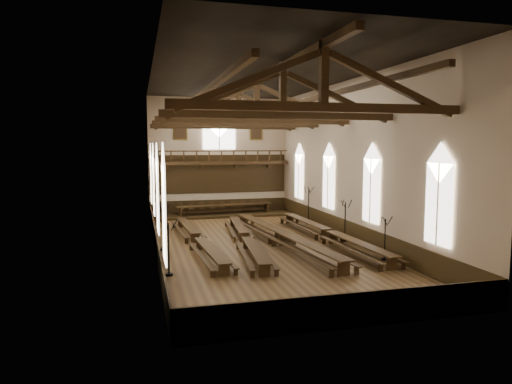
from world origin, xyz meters
TOP-DOWN VIEW (x-y plane):
  - ground at (0.00, 0.00)m, footprint 26.00×26.00m
  - room_walls at (0.00, 0.00)m, footprint 26.00×26.00m
  - wainscot_band at (0.00, 0.00)m, footprint 12.00×26.00m
  - side_windows at (-0.00, -0.00)m, footprint 11.85×19.80m
  - end_window at (0.00, 12.90)m, footprint 2.80×0.12m
  - minstrels_gallery at (0.00, 12.66)m, footprint 11.80×1.24m
  - portraits at (0.00, 12.90)m, footprint 7.75×0.09m
  - roof_trusses at (0.00, -0.00)m, footprint 11.70×25.70m
  - refectory_row_a at (-3.51, 0.38)m, footprint 1.69×13.64m
  - refectory_row_b at (-0.68, -0.14)m, footprint 1.96×13.75m
  - refectory_row_c at (1.44, -0.40)m, footprint 2.37×14.97m
  - refectory_row_d at (4.55, -0.33)m, footprint 1.77×14.38m
  - dais at (0.16, 11.40)m, footprint 11.40×2.83m
  - high_table at (0.16, 11.40)m, footprint 8.24×1.83m
  - high_chairs at (0.16, 12.19)m, footprint 7.64×0.44m
  - candelabrum_left_near at (-5.55, -5.33)m, footprint 0.78×0.75m
  - candelabrum_left_mid at (-5.55, -0.11)m, footprint 0.78×0.80m
  - candelabrum_left_far at (-5.55, 6.70)m, footprint 0.65×0.71m
  - candelabrum_right_near at (5.55, -5.23)m, footprint 0.64×0.70m
  - candelabrum_right_mid at (5.55, -0.48)m, footprint 0.79×0.74m
  - candelabrum_right_far at (5.55, 5.82)m, footprint 0.85×0.86m

SIDE VIEW (x-z plane):
  - ground at x=0.00m, z-range 0.00..0.00m
  - dais at x=0.16m, z-range 0.00..0.19m
  - refectory_row_a at x=-3.51m, z-range 0.15..0.81m
  - refectory_row_b at x=-0.68m, z-range 0.15..0.82m
  - refectory_row_d at x=4.55m, z-range 0.17..0.91m
  - refectory_row_c at x=1.44m, z-range 0.18..0.98m
  - wainscot_band at x=0.00m, z-range 0.00..1.20m
  - high_chairs at x=0.16m, z-range 0.23..1.16m
  - candelabrum_right_near at x=5.55m, z-range -0.45..1.85m
  - candelabrum_left_far at x=-5.55m, z-range -0.45..1.86m
  - candelabrum_left_near at x=-5.55m, z-range -0.51..2.09m
  - candelabrum_right_mid at x=5.55m, z-range -0.51..2.09m
  - candelabrum_left_mid at x=-5.55m, z-range -0.52..2.14m
  - high_table at x=0.16m, z-range 0.45..1.22m
  - candelabrum_right_far at x=5.55m, z-range -0.56..2.31m
  - side_windows at x=0.00m, z-range 1.49..5.99m
  - minstrels_gallery at x=0.00m, z-range 2.06..5.76m
  - room_walls at x=0.00m, z-range -6.54..19.46m
  - portraits at x=0.00m, z-range 6.38..7.82m
  - end_window at x=0.00m, z-range 5.32..9.12m
  - roof_trusses at x=0.00m, z-range 6.82..9.62m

